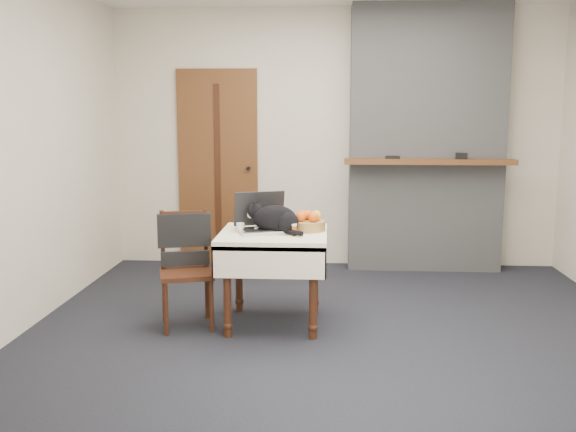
# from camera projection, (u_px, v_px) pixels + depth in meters

# --- Properties ---
(ground) EXTENTS (4.50, 4.50, 0.00)m
(ground) POSITION_uv_depth(u_px,v_px,m) (336.00, 326.00, 4.76)
(ground) COLOR black
(ground) RESTS_ON ground
(room_shell) EXTENTS (4.52, 4.01, 2.61)m
(room_shell) POSITION_uv_depth(u_px,v_px,m) (338.00, 86.00, 4.93)
(room_shell) COLOR beige
(room_shell) RESTS_ON ground
(door) EXTENTS (0.82, 0.10, 2.00)m
(door) POSITION_uv_depth(u_px,v_px,m) (218.00, 168.00, 6.62)
(door) COLOR brown
(door) RESTS_ON ground
(chimney) EXTENTS (1.62, 0.48, 2.60)m
(chimney) POSITION_uv_depth(u_px,v_px,m) (426.00, 140.00, 6.32)
(chimney) COLOR gray
(chimney) RESTS_ON ground
(side_table) EXTENTS (0.78, 0.78, 0.70)m
(side_table) POSITION_uv_depth(u_px,v_px,m) (273.00, 247.00, 4.71)
(side_table) COLOR #3B1B10
(side_table) RESTS_ON ground
(laptop) EXTENTS (0.47, 0.44, 0.28)m
(laptop) POSITION_uv_depth(u_px,v_px,m) (262.00, 221.00, 4.74)
(laptop) COLOR #B7B7BC
(laptop) RESTS_ON side_table
(cat) EXTENTS (0.44, 0.31, 0.23)m
(cat) POSITION_uv_depth(u_px,v_px,m) (276.00, 219.00, 4.66)
(cat) COLOR black
(cat) RESTS_ON side_table
(cream_jar) EXTENTS (0.06, 0.06, 0.07)m
(cream_jar) POSITION_uv_depth(u_px,v_px,m) (240.00, 228.00, 4.69)
(cream_jar) COLOR silver
(cream_jar) RESTS_ON side_table
(pill_bottle) EXTENTS (0.04, 0.04, 0.08)m
(pill_bottle) POSITION_uv_depth(u_px,v_px,m) (294.00, 229.00, 4.57)
(pill_bottle) COLOR #9D5013
(pill_bottle) RESTS_ON side_table
(fruit_basket) EXTENTS (0.26, 0.26, 0.15)m
(fruit_basket) POSITION_uv_depth(u_px,v_px,m) (308.00, 223.00, 4.75)
(fruit_basket) COLOR #9F7940
(fruit_basket) RESTS_ON side_table
(desk_clutter) EXTENTS (0.12, 0.13, 0.01)m
(desk_clutter) POSITION_uv_depth(u_px,v_px,m) (304.00, 232.00, 4.68)
(desk_clutter) COLOR black
(desk_clutter) RESTS_ON side_table
(chair) EXTENTS (0.47, 0.47, 0.85)m
(chair) POSITION_uv_depth(u_px,v_px,m) (185.00, 252.00, 4.74)
(chair) COLOR #3B1B10
(chair) RESTS_ON ground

